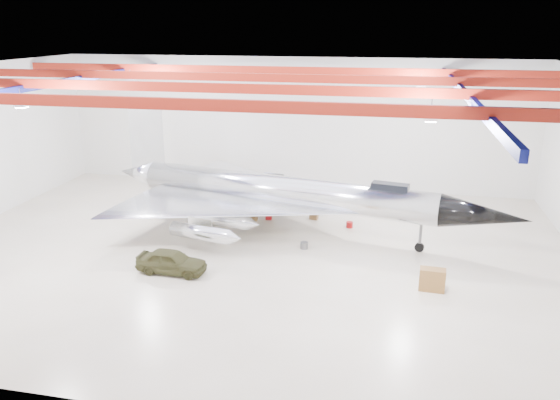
# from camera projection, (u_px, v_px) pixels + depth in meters

# --- Properties ---
(floor) EXTENTS (40.00, 40.00, 0.00)m
(floor) POSITION_uv_depth(u_px,v_px,m) (248.00, 251.00, 34.10)
(floor) COLOR #C4B49B
(floor) RESTS_ON ground
(wall_back) EXTENTS (40.00, 0.00, 40.00)m
(wall_back) POSITION_uv_depth(u_px,v_px,m) (292.00, 123.00, 46.38)
(wall_back) COLOR silver
(wall_back) RESTS_ON floor
(ceiling) EXTENTS (40.00, 40.00, 0.00)m
(ceiling) POSITION_uv_depth(u_px,v_px,m) (244.00, 72.00, 30.71)
(ceiling) COLOR #0A0F38
(ceiling) RESTS_ON wall_back
(ceiling_structure) EXTENTS (39.50, 29.50, 1.08)m
(ceiling_structure) POSITION_uv_depth(u_px,v_px,m) (244.00, 84.00, 30.92)
(ceiling_structure) COLOR maroon
(ceiling_structure) RESTS_ON ceiling
(jet_aircraft) EXTENTS (28.62, 19.27, 7.86)m
(jet_aircraft) POSITION_uv_depth(u_px,v_px,m) (282.00, 195.00, 36.73)
(jet_aircraft) COLOR silver
(jet_aircraft) RESTS_ON floor
(jeep) EXTENTS (4.08, 1.77, 1.37)m
(jeep) POSITION_uv_depth(u_px,v_px,m) (171.00, 261.00, 31.02)
(jeep) COLOR #3B3A1D
(jeep) RESTS_ON floor
(desk) EXTENTS (1.39, 0.76, 1.24)m
(desk) POSITION_uv_depth(u_px,v_px,m) (432.00, 280.00, 28.96)
(desk) COLOR brown
(desk) RESTS_ON floor
(crate_ply) EXTENTS (0.66, 0.59, 0.39)m
(crate_ply) POSITION_uv_depth(u_px,v_px,m) (194.00, 213.00, 40.49)
(crate_ply) COLOR olive
(crate_ply) RESTS_ON floor
(toolbox_red) EXTENTS (0.47, 0.39, 0.31)m
(toolbox_red) POSITION_uv_depth(u_px,v_px,m) (269.00, 217.00, 39.66)
(toolbox_red) COLOR #A81013
(toolbox_red) RESTS_ON floor
(engine_drum) EXTENTS (0.61, 0.61, 0.43)m
(engine_drum) POSITION_uv_depth(u_px,v_px,m) (304.00, 245.00, 34.48)
(engine_drum) COLOR #59595B
(engine_drum) RESTS_ON floor
(parts_bin) EXTENTS (0.64, 0.54, 0.39)m
(parts_bin) POSITION_uv_depth(u_px,v_px,m) (314.00, 217.00, 39.69)
(parts_bin) COLOR olive
(parts_bin) RESTS_ON floor
(crate_small) EXTENTS (0.42, 0.34, 0.28)m
(crate_small) POSITION_uv_depth(u_px,v_px,m) (152.00, 203.00, 42.82)
(crate_small) COLOR #59595B
(crate_small) RESTS_ON floor
(tool_chest) EXTENTS (0.48, 0.48, 0.41)m
(tool_chest) POSITION_uv_depth(u_px,v_px,m) (349.00, 225.00, 38.05)
(tool_chest) COLOR #A81013
(tool_chest) RESTS_ON floor
(oil_barrel) EXTENTS (0.61, 0.52, 0.37)m
(oil_barrel) POSITION_uv_depth(u_px,v_px,m) (253.00, 218.00, 39.43)
(oil_barrel) COLOR olive
(oil_barrel) RESTS_ON floor
(spares_box) EXTENTS (0.46, 0.46, 0.34)m
(spares_box) POSITION_uv_depth(u_px,v_px,m) (274.00, 204.00, 42.46)
(spares_box) COLOR #59595B
(spares_box) RESTS_ON floor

